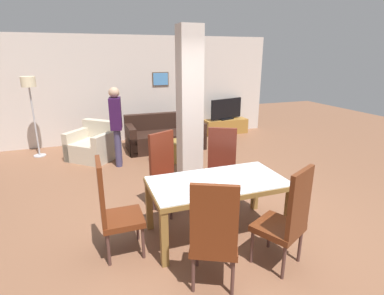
% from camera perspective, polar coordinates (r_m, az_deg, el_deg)
% --- Properties ---
extents(ground_plane, '(18.00, 18.00, 0.00)m').
position_cam_1_polar(ground_plane, '(4.10, 4.66, -15.77)').
color(ground_plane, brown).
extents(back_wall, '(7.20, 0.09, 2.70)m').
position_cam_1_polar(back_wall, '(8.18, -9.48, 10.94)').
color(back_wall, beige).
rests_on(back_wall, ground_plane).
extents(divider_pillar, '(0.39, 0.36, 2.70)m').
position_cam_1_polar(divider_pillar, '(5.21, -0.46, 7.56)').
color(divider_pillar, beige).
rests_on(divider_pillar, ground_plane).
extents(dining_table, '(1.70, 0.89, 0.74)m').
position_cam_1_polar(dining_table, '(3.81, 4.88, -8.34)').
color(dining_table, olive).
rests_on(dining_table, ground_plane).
extents(dining_chair_near_right, '(0.62, 0.62, 1.17)m').
position_cam_1_polar(dining_chair_near_right, '(3.38, 17.74, -12.57)').
color(dining_chair_near_right, '#5B2913').
rests_on(dining_chair_near_right, ground_plane).
extents(dining_chair_near_left, '(0.62, 0.62, 1.17)m').
position_cam_1_polar(dining_chair_near_left, '(2.97, 4.23, -16.16)').
color(dining_chair_near_left, '#622911').
rests_on(dining_chair_near_left, ground_plane).
extents(dining_chair_head_left, '(0.46, 0.46, 1.17)m').
position_cam_1_polar(dining_chair_head_left, '(3.52, -14.87, -10.97)').
color(dining_chair_head_left, '#5D2811').
rests_on(dining_chair_head_left, ground_plane).
extents(dining_chair_far_right, '(0.62, 0.62, 1.17)m').
position_cam_1_polar(dining_chair_far_right, '(4.64, 5.60, -3.35)').
color(dining_chair_far_right, '#5E2217').
rests_on(dining_chair_far_right, ground_plane).
extents(dining_chair_far_left, '(0.62, 0.62, 1.17)m').
position_cam_1_polar(dining_chair_far_left, '(4.42, -4.81, -4.43)').
color(dining_chair_far_left, maroon).
rests_on(dining_chair_far_left, ground_plane).
extents(sofa, '(1.84, 0.91, 0.82)m').
position_cam_1_polar(sofa, '(7.43, -5.22, 2.06)').
color(sofa, black).
rests_on(sofa, ground_plane).
extents(armchair, '(1.25, 1.24, 0.81)m').
position_cam_1_polar(armchair, '(6.99, -18.11, 0.28)').
color(armchair, beige).
rests_on(armchair, ground_plane).
extents(coffee_table, '(0.66, 0.46, 0.45)m').
position_cam_1_polar(coffee_table, '(6.46, -3.94, -0.74)').
color(coffee_table, olive).
rests_on(coffee_table, ground_plane).
extents(bottle, '(0.07, 0.07, 0.28)m').
position_cam_1_polar(bottle, '(6.35, -2.12, 2.05)').
color(bottle, '#B2B7BC').
rests_on(bottle, coffee_table).
extents(tv_stand, '(1.27, 0.40, 0.42)m').
position_cam_1_polar(tv_stand, '(8.85, 6.44, 4.03)').
color(tv_stand, '#9F6E2D').
rests_on(tv_stand, ground_plane).
extents(tv_screen, '(1.07, 0.35, 0.60)m').
position_cam_1_polar(tv_screen, '(8.74, 6.55, 7.22)').
color(tv_screen, black).
rests_on(tv_screen, tv_stand).
extents(floor_lamp, '(0.30, 0.30, 1.78)m').
position_cam_1_polar(floor_lamp, '(7.42, -28.55, 9.56)').
color(floor_lamp, '#B7B7BC').
rests_on(floor_lamp, ground_plane).
extents(standing_person, '(0.28, 0.41, 1.63)m').
position_cam_1_polar(standing_person, '(6.26, -14.25, 4.82)').
color(standing_person, '#3F3959').
rests_on(standing_person, ground_plane).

